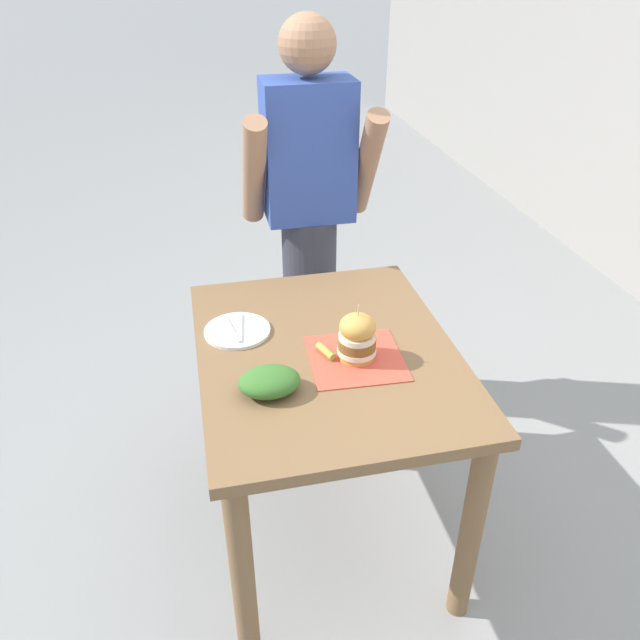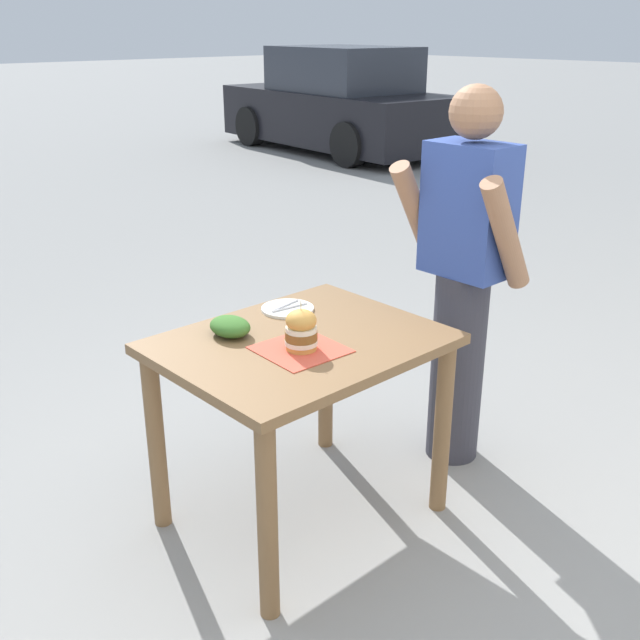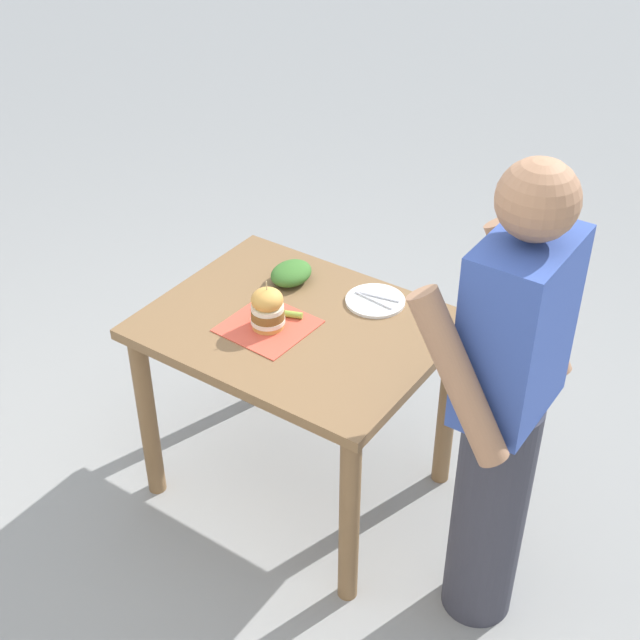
% 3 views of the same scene
% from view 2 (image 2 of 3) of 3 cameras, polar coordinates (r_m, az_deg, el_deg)
% --- Properties ---
extents(ground_plane, '(80.00, 80.00, 0.00)m').
position_cam_2_polar(ground_plane, '(3.23, -1.35, -14.57)').
color(ground_plane, gray).
extents(patio_table, '(0.82, 1.03, 0.80)m').
position_cam_2_polar(patio_table, '(2.89, -1.46, -4.03)').
color(patio_table, brown).
rests_on(patio_table, ground).
extents(serving_paper, '(0.30, 0.30, 0.00)m').
position_cam_2_polar(serving_paper, '(2.74, -1.51, -2.25)').
color(serving_paper, '#D64C38').
rests_on(serving_paper, patio_table).
extents(sandwich, '(0.12, 0.12, 0.19)m').
position_cam_2_polar(sandwich, '(2.71, -1.44, -0.76)').
color(sandwich, gold).
rests_on(sandwich, serving_paper).
extents(pickle_spear, '(0.05, 0.09, 0.02)m').
position_cam_2_polar(pickle_spear, '(2.82, -2.13, -1.25)').
color(pickle_spear, '#8EA83D').
rests_on(pickle_spear, serving_paper).
extents(side_plate_with_forks, '(0.22, 0.22, 0.02)m').
position_cam_2_polar(side_plate_with_forks, '(3.12, -2.49, 0.87)').
color(side_plate_with_forks, white).
rests_on(side_plate_with_forks, patio_table).
extents(side_salad, '(0.18, 0.14, 0.07)m').
position_cam_2_polar(side_salad, '(2.87, -6.87, -0.49)').
color(side_salad, '#386B28').
rests_on(side_salad, patio_table).
extents(diner_across_table, '(0.55, 0.35, 1.69)m').
position_cam_2_polar(diner_across_table, '(3.32, 10.85, 3.25)').
color(diner_across_table, '#33333D').
rests_on(diner_across_table, ground).
extents(parked_car_mid_block, '(4.34, 2.13, 1.60)m').
position_cam_2_polar(parked_car_mid_block, '(12.37, 1.41, 16.07)').
color(parked_car_mid_block, black).
rests_on(parked_car_mid_block, ground).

